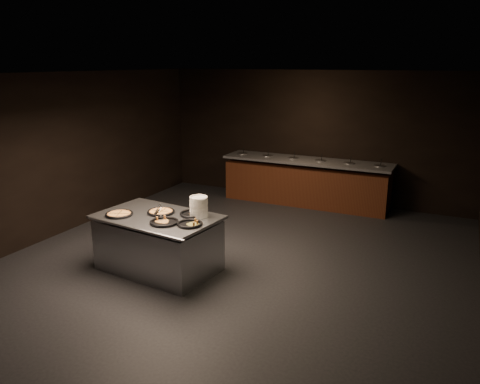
% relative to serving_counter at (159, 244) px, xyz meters
% --- Properties ---
extents(room, '(7.02, 8.02, 2.92)m').
position_rel_serving_counter_xyz_m(room, '(0.95, 0.68, 1.04)').
color(room, black).
rests_on(room, ground).
extents(salad_bar, '(3.70, 0.83, 1.18)m').
position_rel_serving_counter_xyz_m(salad_bar, '(0.95, 4.24, 0.03)').
color(salad_bar, '#502612').
rests_on(salad_bar, ground).
extents(serving_counter, '(1.91, 1.34, 0.86)m').
position_rel_serving_counter_xyz_m(serving_counter, '(0.00, 0.00, 0.00)').
color(serving_counter, silver).
rests_on(serving_counter, ground).
extents(plate_stack, '(0.27, 0.27, 0.30)m').
position_rel_serving_counter_xyz_m(plate_stack, '(0.58, 0.25, 0.59)').
color(plate_stack, white).
rests_on(plate_stack, serving_counter).
extents(pan_veggie_whole, '(0.41, 0.41, 0.04)m').
position_rel_serving_counter_xyz_m(pan_veggie_whole, '(-0.52, -0.23, 0.47)').
color(pan_veggie_whole, black).
rests_on(pan_veggie_whole, serving_counter).
extents(pan_cheese_whole, '(0.41, 0.41, 0.04)m').
position_rel_serving_counter_xyz_m(pan_cheese_whole, '(-0.02, 0.13, 0.47)').
color(pan_cheese_whole, black).
rests_on(pan_cheese_whole, serving_counter).
extents(pan_cheese_slices_a, '(0.41, 0.41, 0.04)m').
position_rel_serving_counter_xyz_m(pan_cheese_slices_a, '(0.47, 0.27, 0.46)').
color(pan_cheese_slices_a, black).
rests_on(pan_cheese_slices_a, serving_counter).
extents(pan_cheese_slices_b, '(0.41, 0.41, 0.04)m').
position_rel_serving_counter_xyz_m(pan_cheese_slices_b, '(0.29, -0.23, 0.46)').
color(pan_cheese_slices_b, black).
rests_on(pan_cheese_slices_b, serving_counter).
extents(pan_veggie_slices, '(0.37, 0.37, 0.04)m').
position_rel_serving_counter_xyz_m(pan_veggie_slices, '(0.66, -0.14, 0.46)').
color(pan_veggie_slices, black).
rests_on(pan_veggie_slices, serving_counter).
extents(server_left, '(0.10, 0.30, 0.15)m').
position_rel_serving_counter_xyz_m(server_left, '(-0.02, 0.09, 0.52)').
color(server_left, silver).
rests_on(server_left, serving_counter).
extents(server_right, '(0.31, 0.24, 0.17)m').
position_rel_serving_counter_xyz_m(server_right, '(0.13, -0.13, 0.53)').
color(server_right, silver).
rests_on(server_right, serving_counter).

